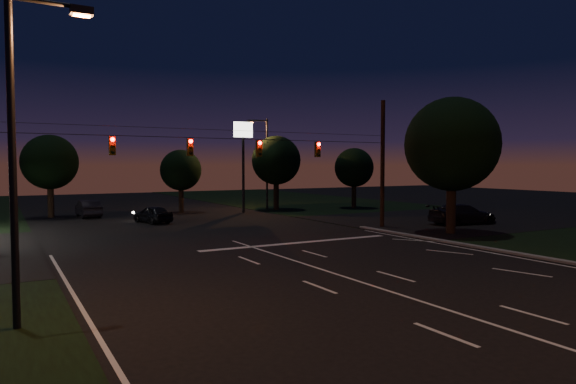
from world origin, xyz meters
TOP-DOWN VIEW (x-y plane):
  - ground at (0.00, 0.00)m, footprint 140.00×140.00m
  - cross_street_right at (20.00, 16.00)m, footprint 20.00×16.00m
  - center_line at (0.00, -6.00)m, footprint 0.14×40.00m
  - stop_bar at (3.00, 11.50)m, footprint 12.00×0.50m
  - utility_pole_right at (12.00, 15.00)m, footprint 0.30×0.30m
  - signal_span at (-0.00, 14.96)m, footprint 24.00×0.40m
  - pole_sign_right at (8.00, 30.00)m, footprint 1.80×0.30m
  - street_light_left at (-11.24, 2.00)m, footprint 2.20×0.35m
  - street_light_right_far at (11.24, 32.00)m, footprint 2.20×0.35m
  - tree_right_near at (13.53, 10.17)m, footprint 6.00×6.00m
  - tree_far_b at (-7.98, 34.13)m, footprint 4.60×4.60m
  - tree_far_c at (3.02, 33.10)m, footprint 3.80×3.80m
  - tree_far_d at (12.02, 31.13)m, footprint 4.80×4.80m
  - tree_far_e at (20.02, 29.11)m, footprint 4.00×4.00m
  - car_oncoming_a at (-1.58, 25.68)m, footprint 2.47×4.17m
  - car_oncoming_b at (-5.18, 32.91)m, footprint 1.66×4.44m
  - car_cross at (18.21, 13.23)m, footprint 5.55×2.89m

SIDE VIEW (x-z plane):
  - ground at x=0.00m, z-range 0.00..0.00m
  - cross_street_right at x=20.00m, z-range -0.01..0.01m
  - utility_pole_right at x=12.00m, z-range -4.50..4.50m
  - center_line at x=0.00m, z-range 0.00..0.01m
  - stop_bar at x=3.00m, z-range 0.00..0.01m
  - car_oncoming_a at x=-1.58m, z-range 0.00..1.33m
  - car_oncoming_b at x=-5.18m, z-range 0.00..1.45m
  - car_cross at x=18.21m, z-range 0.00..1.54m
  - tree_far_c at x=3.02m, z-range 0.97..6.83m
  - tree_far_e at x=20.02m, z-range 1.03..7.20m
  - tree_far_b at x=-7.98m, z-range 1.12..8.10m
  - tree_far_d at x=12.02m, z-range 1.18..8.47m
  - street_light_left at x=-11.24m, z-range 0.74..9.74m
  - street_light_right_far at x=11.24m, z-range 0.74..9.74m
  - signal_span at x=0.00m, z-range 4.72..6.28m
  - tree_right_near at x=13.53m, z-range 1.30..10.06m
  - pole_sign_right at x=8.00m, z-range 2.04..10.44m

